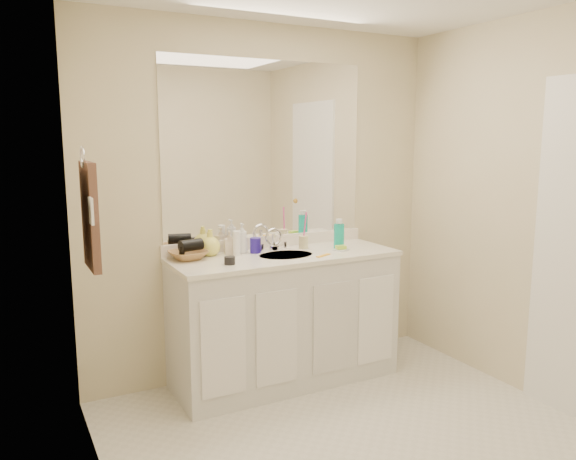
# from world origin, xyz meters

# --- Properties ---
(floor) EXTENTS (2.60, 2.60, 0.00)m
(floor) POSITION_xyz_m (0.00, 0.00, 0.00)
(floor) COLOR silver
(floor) RESTS_ON ground
(wall_back) EXTENTS (2.60, 0.02, 2.40)m
(wall_back) POSITION_xyz_m (0.00, 1.30, 1.20)
(wall_back) COLOR beige
(wall_back) RESTS_ON floor
(wall_left) EXTENTS (0.02, 2.60, 2.40)m
(wall_left) POSITION_xyz_m (-1.30, 0.00, 1.20)
(wall_left) COLOR beige
(wall_left) RESTS_ON floor
(wall_right) EXTENTS (0.02, 2.60, 2.40)m
(wall_right) POSITION_xyz_m (1.30, 0.00, 1.20)
(wall_right) COLOR beige
(wall_right) RESTS_ON floor
(vanity_cabinet) EXTENTS (1.50, 0.55, 0.85)m
(vanity_cabinet) POSITION_xyz_m (0.00, 1.02, 0.42)
(vanity_cabinet) COLOR silver
(vanity_cabinet) RESTS_ON floor
(countertop) EXTENTS (1.52, 0.57, 0.03)m
(countertop) POSITION_xyz_m (0.00, 1.02, 0.86)
(countertop) COLOR white
(countertop) RESTS_ON vanity_cabinet
(backsplash) EXTENTS (1.52, 0.03, 0.08)m
(backsplash) POSITION_xyz_m (0.00, 1.29, 0.92)
(backsplash) COLOR white
(backsplash) RESTS_ON countertop
(sink_basin) EXTENTS (0.37, 0.37, 0.02)m
(sink_basin) POSITION_xyz_m (0.00, 1.00, 0.87)
(sink_basin) COLOR #B7ABA0
(sink_basin) RESTS_ON countertop
(faucet) EXTENTS (0.02, 0.02, 0.11)m
(faucet) POSITION_xyz_m (0.00, 1.18, 0.94)
(faucet) COLOR silver
(faucet) RESTS_ON countertop
(mirror) EXTENTS (1.48, 0.01, 1.20)m
(mirror) POSITION_xyz_m (0.00, 1.29, 1.56)
(mirror) COLOR white
(mirror) RESTS_ON wall_back
(blue_mug) EXTENTS (0.09, 0.09, 0.10)m
(blue_mug) POSITION_xyz_m (-0.15, 1.16, 0.93)
(blue_mug) COLOR #251596
(blue_mug) RESTS_ON countertop
(tan_cup) EXTENTS (0.09, 0.09, 0.09)m
(tan_cup) POSITION_xyz_m (0.20, 1.13, 0.93)
(tan_cup) COLOR beige
(tan_cup) RESTS_ON countertop
(toothbrush) EXTENTS (0.02, 0.04, 0.21)m
(toothbrush) POSITION_xyz_m (0.21, 1.13, 1.03)
(toothbrush) COLOR #F03F9F
(toothbrush) RESTS_ON tan_cup
(mouthwash_bottle) EXTENTS (0.08, 0.08, 0.17)m
(mouthwash_bottle) POSITION_xyz_m (0.43, 1.03, 0.97)
(mouthwash_bottle) COLOR #0EB19A
(mouthwash_bottle) RESTS_ON countertop
(soap_dish) EXTENTS (0.11, 0.10, 0.01)m
(soap_dish) POSITION_xyz_m (0.39, 0.95, 0.89)
(soap_dish) COLOR white
(soap_dish) RESTS_ON countertop
(green_soap) EXTENTS (0.07, 0.06, 0.02)m
(green_soap) POSITION_xyz_m (0.39, 0.95, 0.90)
(green_soap) COLOR #B9E939
(green_soap) RESTS_ON soap_dish
(orange_comb) EXTENTS (0.13, 0.08, 0.01)m
(orange_comb) POSITION_xyz_m (0.20, 0.86, 0.88)
(orange_comb) COLOR #FFAE1A
(orange_comb) RESTS_ON countertop
(dark_jar) EXTENTS (0.07, 0.07, 0.05)m
(dark_jar) POSITION_xyz_m (-0.43, 0.92, 0.90)
(dark_jar) COLOR black
(dark_jar) RESTS_ON countertop
(extra_white_bottle) EXTENTS (0.06, 0.06, 0.16)m
(extra_white_bottle) POSITION_xyz_m (-0.29, 1.15, 0.96)
(extra_white_bottle) COLOR white
(extra_white_bottle) RESTS_ON countertop
(soap_bottle_white) EXTENTS (0.09, 0.09, 0.20)m
(soap_bottle_white) POSITION_xyz_m (-0.23, 1.20, 0.98)
(soap_bottle_white) COLOR white
(soap_bottle_white) RESTS_ON countertop
(soap_bottle_cream) EXTENTS (0.08, 0.09, 0.15)m
(soap_bottle_cream) POSITION_xyz_m (-0.32, 1.21, 0.96)
(soap_bottle_cream) COLOR beige
(soap_bottle_cream) RESTS_ON countertop
(soap_bottle_yellow) EXTENTS (0.17, 0.17, 0.17)m
(soap_bottle_yellow) POSITION_xyz_m (-0.45, 1.22, 0.97)
(soap_bottle_yellow) COLOR #F9F460
(soap_bottle_yellow) RESTS_ON countertop
(wicker_basket) EXTENTS (0.27, 0.27, 0.06)m
(wicker_basket) POSITION_xyz_m (-0.61, 1.17, 0.91)
(wicker_basket) COLOR olive
(wicker_basket) RESTS_ON countertop
(hair_dryer) EXTENTS (0.16, 0.11, 0.08)m
(hair_dryer) POSITION_xyz_m (-0.59, 1.17, 0.97)
(hair_dryer) COLOR black
(hair_dryer) RESTS_ON wicker_basket
(towel_ring) EXTENTS (0.01, 0.11, 0.11)m
(towel_ring) POSITION_xyz_m (-1.27, 0.77, 1.55)
(towel_ring) COLOR silver
(towel_ring) RESTS_ON wall_left
(hand_towel) EXTENTS (0.04, 0.32, 0.55)m
(hand_towel) POSITION_xyz_m (-1.25, 0.77, 1.25)
(hand_towel) COLOR #432C24
(hand_towel) RESTS_ON towel_ring
(switch_plate) EXTENTS (0.01, 0.08, 0.13)m
(switch_plate) POSITION_xyz_m (-1.27, 0.57, 1.30)
(switch_plate) COLOR white
(switch_plate) RESTS_ON wall_left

